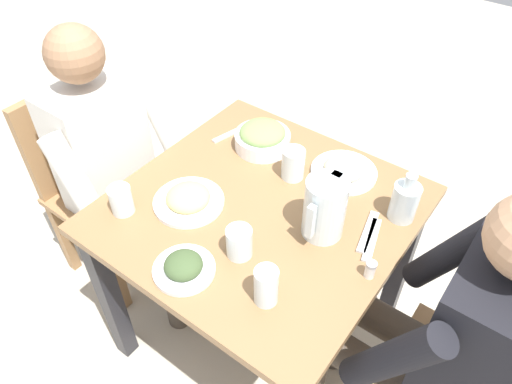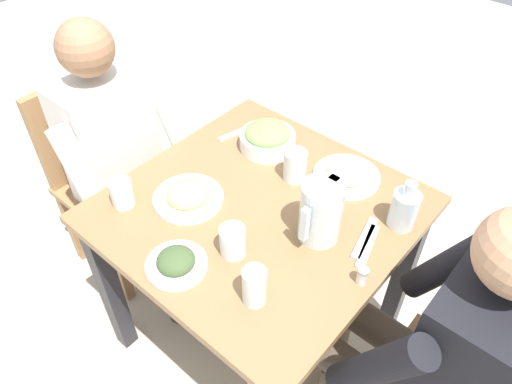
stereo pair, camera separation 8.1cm
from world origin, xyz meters
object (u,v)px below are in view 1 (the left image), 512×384
(diner_near, at_px, (120,169))
(water_glass_far_left, at_px, (239,242))
(salt_shaker, at_px, (370,269))
(chair_near, at_px, (93,176))
(water_glass_near_left, at_px, (121,200))
(plate_fries, at_px, (188,199))
(water_glass_center, at_px, (266,286))
(dining_table, at_px, (261,234))
(oil_carafe, at_px, (404,203))
(diner_far, at_px, (435,329))
(water_pitcher, at_px, (324,208))
(salad_bowl, at_px, (263,137))
(plate_dolmas, at_px, (184,267))
(water_glass_near_right, at_px, (294,164))
(plate_beans, at_px, (344,170))

(diner_near, relative_size, water_glass_far_left, 12.34)
(diner_near, xyz_separation_m, salt_shaker, (-0.03, 0.98, 0.13))
(chair_near, relative_size, water_glass_near_left, 9.38)
(plate_fries, height_order, salt_shaker, plate_fries)
(chair_near, xyz_separation_m, salt_shaker, (-0.03, 1.18, 0.28))
(diner_near, xyz_separation_m, water_glass_center, (0.19, 0.80, 0.16))
(dining_table, bearing_deg, oil_carafe, 120.83)
(dining_table, relative_size, chair_near, 1.01)
(diner_far, bearing_deg, water_glass_far_left, -71.59)
(water_pitcher, distance_m, salad_bowl, 0.44)
(chair_near, xyz_separation_m, plate_dolmas, (0.25, 0.78, 0.27))
(salad_bowl, xyz_separation_m, water_glass_center, (0.51, 0.38, 0.02))
(diner_near, xyz_separation_m, salad_bowl, (-0.31, 0.42, 0.14))
(water_pitcher, xyz_separation_m, water_glass_near_left, (0.29, -0.53, -0.05))
(dining_table, height_order, water_glass_center, water_glass_center)
(water_glass_far_left, bearing_deg, dining_table, -161.30)
(dining_table, xyz_separation_m, chair_near, (0.07, -0.79, -0.12))
(plate_fries, height_order, oil_carafe, oil_carafe)
(diner_near, height_order, plate_fries, diner_near)
(oil_carafe, bearing_deg, water_pitcher, -39.34)
(chair_near, distance_m, water_glass_near_right, 0.89)
(salad_bowl, relative_size, salt_shaker, 3.59)
(water_glass_near_right, bearing_deg, salt_shaker, 60.98)
(water_glass_center, bearing_deg, water_glass_near_left, -89.81)
(plate_fries, relative_size, plate_dolmas, 1.29)
(water_glass_near_right, bearing_deg, oil_carafe, 96.76)
(water_glass_near_left, xyz_separation_m, water_glass_center, (-0.00, 0.53, 0.01))
(dining_table, distance_m, plate_beans, 0.35)
(salad_bowl, bearing_deg, water_glass_near_left, -16.65)
(chair_near, bearing_deg, salad_bowl, 116.65)
(diner_near, height_order, water_glass_center, diner_near)
(salad_bowl, relative_size, plate_fries, 0.88)
(diner_near, relative_size, oil_carafe, 6.99)
(water_pitcher, xyz_separation_m, plate_beans, (-0.26, -0.07, -0.08))
(diner_far, bearing_deg, plate_dolmas, -62.72)
(chair_near, distance_m, plate_dolmas, 0.86)
(dining_table, relative_size, water_glass_near_left, 9.45)
(water_glass_center, distance_m, oil_carafe, 0.50)
(chair_near, bearing_deg, plate_dolmas, 71.88)
(diner_near, height_order, oil_carafe, diner_near)
(water_glass_far_left, bearing_deg, diner_far, 108.41)
(chair_near, bearing_deg, water_glass_center, 79.07)
(dining_table, height_order, oil_carafe, oil_carafe)
(water_glass_near_left, height_order, oil_carafe, oil_carafe)
(chair_near, relative_size, water_pitcher, 4.50)
(water_glass_near_right, height_order, water_glass_center, water_glass_center)
(water_glass_near_left, distance_m, water_glass_near_right, 0.55)
(water_pitcher, xyz_separation_m, water_glass_far_left, (0.21, -0.14, -0.05))
(plate_dolmas, xyz_separation_m, salt_shaker, (-0.29, 0.41, 0.01))
(water_glass_far_left, height_order, water_glass_near_right, water_glass_near_right)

